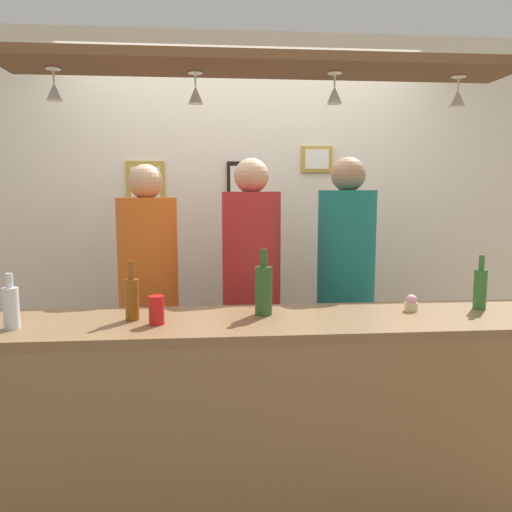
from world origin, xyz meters
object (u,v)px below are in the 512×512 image
person_left_orange_shirt (148,281)px  picture_frame_caricature (146,186)px  bottle_soda_clear (11,307)px  drink_can (157,310)px  person_middle_red_shirt (252,275)px  bottle_beer_amber_tall (132,297)px  cupcake (411,303)px  person_right_teal_shirt (346,273)px  picture_frame_upper_small (317,159)px  bottle_beer_green_import (480,288)px  bottle_champagne_green (263,289)px  picture_frame_crest (240,180)px

person_left_orange_shirt → picture_frame_caricature: bearing=97.1°
bottle_soda_clear → drink_can: 0.58m
person_middle_red_shirt → bottle_beer_amber_tall: bearing=-128.8°
cupcake → person_right_teal_shirt: bearing=101.4°
drink_can → cupcake: size_ratio=1.56×
drink_can → picture_frame_upper_small: (0.98, 1.46, 0.72)m
bottle_soda_clear → cupcake: 1.76m
bottle_beer_green_import → person_middle_red_shirt: bearing=147.4°
person_left_orange_shirt → bottle_soda_clear: (-0.45, -0.82, 0.05)m
cupcake → picture_frame_upper_small: (-0.18, 1.33, 0.74)m
person_right_teal_shirt → picture_frame_upper_small: bearing=94.1°
bottle_beer_amber_tall → bottle_champagne_green: bottle_champagne_green is taller
person_right_teal_shirt → cupcake: 0.68m
bottle_beer_amber_tall → bottle_champagne_green: size_ratio=0.87×
person_right_teal_shirt → picture_frame_crest: 1.05m
cupcake → picture_frame_caricature: 1.99m
person_middle_red_shirt → drink_can: bearing=-120.2°
bottle_champagne_green → person_middle_red_shirt: bearing=89.9°
person_middle_red_shirt → bottle_champagne_green: person_middle_red_shirt is taller
drink_can → person_right_teal_shirt: bearing=37.9°
drink_can → picture_frame_upper_small: picture_frame_upper_small is taller
cupcake → picture_frame_crest: 1.63m
bottle_beer_green_import → bottle_champagne_green: bearing=-179.2°
person_right_teal_shirt → bottle_soda_clear: 1.81m
bottle_soda_clear → bottle_champagne_green: size_ratio=0.77×
person_right_teal_shirt → picture_frame_caricature: size_ratio=5.04×
cupcake → picture_frame_crest: bearing=118.7°
person_middle_red_shirt → picture_frame_upper_small: (0.52, 0.66, 0.71)m
person_middle_red_shirt → picture_frame_crest: (-0.03, 0.66, 0.56)m
person_middle_red_shirt → picture_frame_crest: picture_frame_crest is taller
bottle_soda_clear → bottle_champagne_green: bottle_champagne_green is taller
drink_can → bottle_beer_amber_tall: bearing=143.7°
person_left_orange_shirt → bottle_soda_clear: person_left_orange_shirt is taller
bottle_soda_clear → bottle_beer_amber_tall: size_ratio=0.88×
person_right_teal_shirt → bottle_champagne_green: (-0.57, -0.68, 0.04)m
person_left_orange_shirt → bottle_beer_amber_tall: bearing=-88.7°
picture_frame_upper_small → bottle_soda_clear: bearing=-136.6°
bottle_beer_amber_tall → drink_can: (0.11, -0.08, -0.04)m
bottle_beer_amber_tall → cupcake: (1.28, 0.05, -0.06)m
cupcake → bottle_beer_green_import: bearing=1.0°
picture_frame_crest → bottle_beer_amber_tall: bearing=-111.8°
person_left_orange_shirt → bottle_beer_amber_tall: size_ratio=6.42×
picture_frame_caricature → picture_frame_crest: size_ratio=1.31×
person_right_teal_shirt → bottle_soda_clear: (-1.62, -0.82, 0.02)m
person_right_teal_shirt → bottle_champagne_green: 0.88m
drink_can → picture_frame_crest: 1.63m
bottle_champagne_green → picture_frame_crest: size_ratio=1.15×
person_middle_red_shirt → person_right_teal_shirt: size_ratio=0.99×
bottle_beer_green_import → drink_can: size_ratio=2.13×
cupcake → picture_frame_caricature: size_ratio=0.23×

